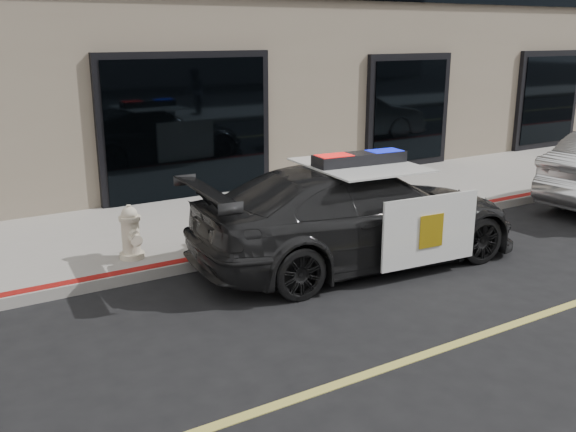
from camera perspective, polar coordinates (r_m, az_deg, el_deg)
ground at (r=7.85m, az=19.62°, el=-9.01°), size 120.00×120.00×0.00m
sidewalk_n at (r=11.58m, az=-0.75°, el=0.34°), size 60.00×3.50×0.15m
police_car at (r=9.16m, az=6.26°, el=0.18°), size 2.80×5.21×1.60m
fire_hydrant at (r=9.17m, az=-13.79°, el=-1.53°), size 0.35×0.48×0.77m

